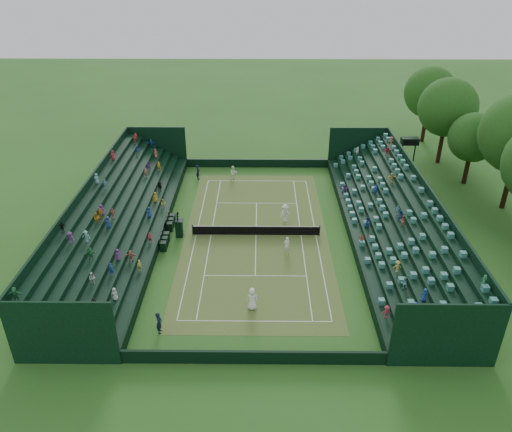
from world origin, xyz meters
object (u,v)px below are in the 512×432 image
(player_near_east, at_px, (287,245))
(player_far_west, at_px, (233,173))
(tennis_net, at_px, (256,230))
(umpire_chair, at_px, (179,226))
(player_far_east, at_px, (285,213))
(player_near_west, at_px, (252,299))

(player_near_east, distance_m, player_far_west, 16.15)
(tennis_net, xyz_separation_m, player_near_east, (2.67, -3.00, 0.28))
(tennis_net, height_order, player_near_east, player_near_east)
(tennis_net, distance_m, player_far_west, 12.53)
(umpire_chair, bearing_deg, player_far_east, 16.74)
(tennis_net, relative_size, umpire_chair, 4.63)
(tennis_net, relative_size, player_near_east, 7.26)
(tennis_net, bearing_deg, player_far_east, 44.00)
(umpire_chair, relative_size, player_near_east, 1.57)
(player_far_west, bearing_deg, player_near_west, -97.03)
(player_near_west, distance_m, player_far_west, 22.87)
(umpire_chair, distance_m, player_far_west, 13.23)
(tennis_net, bearing_deg, player_far_west, 102.28)
(player_near_west, xyz_separation_m, player_far_west, (-2.49, 22.73, -0.07))
(player_near_east, distance_m, player_far_east, 5.66)
(player_near_east, height_order, player_far_east, player_far_east)
(tennis_net, distance_m, player_far_east, 3.85)
(player_near_west, relative_size, player_far_west, 1.09)
(tennis_net, distance_m, player_near_west, 10.50)
(tennis_net, xyz_separation_m, player_near_west, (-0.18, -10.49, 0.37))
(player_near_west, bearing_deg, umpire_chair, -56.31)
(tennis_net, relative_size, player_near_west, 6.51)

